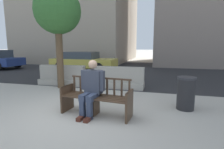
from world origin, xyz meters
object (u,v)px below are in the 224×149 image
street_bench (97,98)px  car_taxi_near (83,61)px  trash_bin (186,93)px  street_tree (58,12)px  jersey_barrier_centre (119,79)px  seated_person (92,87)px  jersey_barrier_left (63,77)px

street_bench → car_taxi_near: car_taxi_near is taller
car_taxi_near → trash_bin: size_ratio=5.17×
street_tree → car_taxi_near: bearing=103.9°
street_tree → trash_bin: size_ratio=4.49×
jersey_barrier_centre → seated_person: bearing=-90.2°
street_bench → car_taxi_near: (-3.58, 7.33, 0.25)m
seated_person → street_tree: street_tree is taller
street_tree → trash_bin: street_tree is taller
seated_person → street_tree: 3.94m
seated_person → street_tree: size_ratio=0.34×
street_bench → jersey_barrier_centre: street_bench is taller
street_bench → car_taxi_near: size_ratio=0.39×
street_bench → jersey_barrier_centre: (-0.09, 2.88, -0.06)m
seated_person → jersey_barrier_centre: seated_person is taller
jersey_barrier_left → trash_bin: trash_bin is taller
seated_person → street_tree: bearing=133.6°
street_bench → jersey_barrier_left: size_ratio=0.86×
jersey_barrier_centre → street_tree: bearing=-165.7°
street_tree → car_taxi_near: 5.65m
jersey_barrier_centre → trash_bin: size_ratio=2.34×
street_bench → jersey_barrier_centre: bearing=91.9°
street_bench → jersey_barrier_left: street_bench is taller
street_bench → trash_bin: size_ratio=2.02×
street_bench → seated_person: 0.31m
jersey_barrier_left → seated_person: bearing=-49.4°
car_taxi_near → street_bench: bearing=-63.9°
trash_bin → street_tree: bearing=162.8°
jersey_barrier_left → jersey_barrier_centre: bearing=1.1°
seated_person → car_taxi_near: (-3.48, 7.37, -0.04)m
street_tree → trash_bin: 5.29m
street_bench → trash_bin: bearing=23.4°
jersey_barrier_centre → street_tree: street_tree is taller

